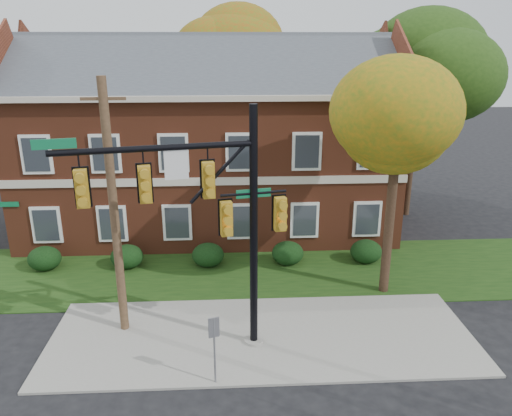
{
  "coord_description": "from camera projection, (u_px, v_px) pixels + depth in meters",
  "views": [
    {
      "loc": [
        -0.98,
        -13.35,
        9.4
      ],
      "look_at": [
        -0.1,
        3.0,
        3.89
      ],
      "focal_mm": 35.0,
      "sensor_mm": 36.0,
      "label": 1
    }
  ],
  "objects": [
    {
      "name": "hedge_far_right",
      "position": [
        366.0,
        251.0,
        22.11
      ],
      "size": [
        1.4,
        1.26,
        1.05
      ],
      "primitive_type": "ellipsoid",
      "color": "black",
      "rests_on": "ground"
    },
    {
      "name": "hedge_center",
      "position": [
        208.0,
        255.0,
        21.75
      ],
      "size": [
        1.4,
        1.26,
        1.05
      ],
      "primitive_type": "ellipsoid",
      "color": "black",
      "rests_on": "ground"
    },
    {
      "name": "tree_right_rear",
      "position": [
        428.0,
        67.0,
        25.7
      ],
      "size": [
        6.3,
        5.95,
        10.62
      ],
      "color": "black",
      "rests_on": "ground"
    },
    {
      "name": "sign_post",
      "position": [
        214.0,
        340.0,
        13.9
      ],
      "size": [
        0.31,
        0.14,
        2.18
      ],
      "rotation": [
        0.0,
        0.0,
        0.32
      ],
      "color": "slate",
      "rests_on": "ground"
    },
    {
      "name": "apartment_building",
      "position": [
        209.0,
        132.0,
        25.3
      ],
      "size": [
        18.8,
        8.8,
        9.74
      ],
      "color": "brown",
      "rests_on": "ground"
    },
    {
      "name": "traffic_signal",
      "position": [
        207.0,
        208.0,
        14.42
      ],
      "size": [
        6.83,
        1.58,
        7.74
      ],
      "rotation": [
        0.0,
        0.0,
        0.2
      ],
      "color": "gray",
      "rests_on": "ground"
    },
    {
      "name": "tree_far_rear",
      "position": [
        233.0,
        50.0,
        31.56
      ],
      "size": [
        6.84,
        6.46,
        11.52
      ],
      "color": "black",
      "rests_on": "ground"
    },
    {
      "name": "sidewalk",
      "position": [
        262.0,
        336.0,
        16.62
      ],
      "size": [
        14.0,
        5.0,
        0.08
      ],
      "primitive_type": "cube",
      "color": "gray",
      "rests_on": "ground"
    },
    {
      "name": "grass_strip",
      "position": [
        254.0,
        271.0,
        21.35
      ],
      "size": [
        30.0,
        6.0,
        0.04
      ],
      "primitive_type": "cube",
      "color": "#193811",
      "rests_on": "ground"
    },
    {
      "name": "hedge_right",
      "position": [
        288.0,
        253.0,
        21.93
      ],
      "size": [
        1.4,
        1.26,
        1.05
      ],
      "primitive_type": "ellipsoid",
      "color": "black",
      "rests_on": "ground"
    },
    {
      "name": "hedge_left",
      "position": [
        127.0,
        257.0,
        21.57
      ],
      "size": [
        1.4,
        1.26,
        1.05
      ],
      "primitive_type": "ellipsoid",
      "color": "black",
      "rests_on": "ground"
    },
    {
      "name": "utility_pole",
      "position": [
        114.0,
        212.0,
        15.72
      ],
      "size": [
        1.32,
        0.29,
        8.44
      ],
      "rotation": [
        0.0,
        0.0,
        0.04
      ],
      "color": "#43321F",
      "rests_on": "ground"
    },
    {
      "name": "tree_near_right",
      "position": [
        406.0,
        123.0,
        17.48
      ],
      "size": [
        4.5,
        4.25,
        8.58
      ],
      "color": "black",
      "rests_on": "ground"
    },
    {
      "name": "hedge_far_left",
      "position": [
        45.0,
        258.0,
        21.39
      ],
      "size": [
        1.4,
        1.26,
        1.05
      ],
      "primitive_type": "ellipsoid",
      "color": "black",
      "rests_on": "ground"
    },
    {
      "name": "ground",
      "position": [
        264.0,
        355.0,
        15.68
      ],
      "size": [
        120.0,
        120.0,
        0.0
      ],
      "primitive_type": "plane",
      "color": "black",
      "rests_on": "ground"
    }
  ]
}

